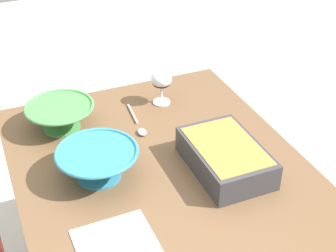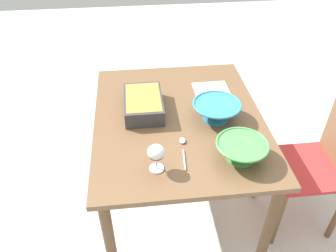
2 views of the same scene
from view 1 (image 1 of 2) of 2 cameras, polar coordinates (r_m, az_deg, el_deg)
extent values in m
cube|color=brown|center=(1.60, -0.76, -5.16)|extent=(1.10, 0.90, 0.03)
cylinder|color=brown|center=(2.32, 3.73, -3.13)|extent=(0.05, 0.05, 0.74)
cylinder|color=brown|center=(2.16, -15.63, -7.88)|extent=(0.05, 0.05, 0.74)
cylinder|color=white|center=(1.91, -0.74, 2.76)|extent=(0.07, 0.07, 0.01)
cylinder|color=white|center=(1.90, -0.75, 3.67)|extent=(0.01, 0.01, 0.06)
ellipsoid|color=white|center=(1.86, -0.77, 5.40)|extent=(0.08, 0.08, 0.06)
ellipsoid|color=#4C0A19|center=(1.87, -0.76, 4.93)|extent=(0.07, 0.07, 0.03)
cube|color=#38383D|center=(1.57, 6.59, -3.59)|extent=(0.31, 0.21, 0.09)
cube|color=#B27A38|center=(1.55, 6.68, -2.53)|extent=(0.28, 0.18, 0.02)
cylinder|color=#4C994C|center=(1.81, -12.01, -0.11)|extent=(0.13, 0.13, 0.01)
cone|color=#4C994C|center=(1.78, -12.17, 1.07)|extent=(0.23, 0.23, 0.08)
torus|color=#4C994C|center=(1.76, -12.33, 2.17)|extent=(0.24, 0.24, 0.01)
cylinder|color=teal|center=(1.57, -7.89, -5.61)|extent=(0.14, 0.14, 0.01)
cone|color=teal|center=(1.54, -8.02, -4.25)|extent=(0.25, 0.25, 0.09)
torus|color=teal|center=(1.51, -8.15, -2.96)|extent=(0.25, 0.25, 0.01)
cylinder|color=silver|center=(1.84, -4.08, 1.43)|extent=(0.13, 0.02, 0.01)
ellipsoid|color=silver|center=(1.74, -2.98, -0.69)|extent=(0.05, 0.03, 0.01)
cube|color=#B2CCB7|center=(1.36, -6.03, -13.06)|extent=(0.18, 0.21, 0.00)
camera|label=2|loc=(2.68, -9.92, 35.77)|focal=36.31mm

